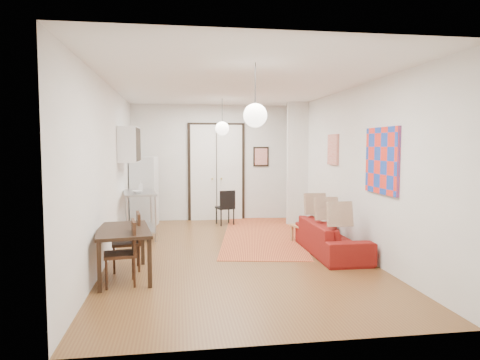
{
  "coord_description": "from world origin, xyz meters",
  "views": [
    {
      "loc": [
        -0.96,
        -7.3,
        1.87
      ],
      "look_at": [
        0.16,
        0.4,
        1.25
      ],
      "focal_mm": 32.0,
      "sensor_mm": 36.0,
      "label": 1
    }
  ],
  "objects": [
    {
      "name": "floor",
      "position": [
        0.0,
        0.0,
        0.0
      ],
      "size": [
        7.0,
        7.0,
        0.0
      ],
      "primitive_type": "plane",
      "color": "brown",
      "rests_on": "ground"
    },
    {
      "name": "ceiling",
      "position": [
        0.0,
        0.0,
        2.9
      ],
      "size": [
        4.2,
        7.0,
        0.02
      ],
      "primitive_type": "cube",
      "color": "white",
      "rests_on": "wall_back"
    },
    {
      "name": "wall_back",
      "position": [
        0.0,
        3.5,
        1.45
      ],
      "size": [
        4.2,
        0.02,
        2.9
      ],
      "primitive_type": "cube",
      "color": "silver",
      "rests_on": "floor"
    },
    {
      "name": "wall_front",
      "position": [
        0.0,
        -3.5,
        1.45
      ],
      "size": [
        4.2,
        0.02,
        2.9
      ],
      "primitive_type": "cube",
      "color": "silver",
      "rests_on": "floor"
    },
    {
      "name": "wall_left",
      "position": [
        -2.1,
        0.0,
        1.45
      ],
      "size": [
        0.02,
        7.0,
        2.9
      ],
      "primitive_type": "cube",
      "color": "silver",
      "rests_on": "floor"
    },
    {
      "name": "wall_right",
      "position": [
        2.1,
        0.0,
        1.45
      ],
      "size": [
        0.02,
        7.0,
        2.9
      ],
      "primitive_type": "cube",
      "color": "silver",
      "rests_on": "floor"
    },
    {
      "name": "double_doors",
      "position": [
        0.0,
        3.46,
        1.2
      ],
      "size": [
        1.44,
        0.06,
        2.5
      ],
      "primitive_type": "cube",
      "color": "white",
      "rests_on": "wall_back"
    },
    {
      "name": "stub_partition",
      "position": [
        1.85,
        2.55,
        1.45
      ],
      "size": [
        0.5,
        0.1,
        2.9
      ],
      "primitive_type": "cube",
      "color": "silver",
      "rests_on": "floor"
    },
    {
      "name": "wall_cabinet",
      "position": [
        -1.92,
        1.5,
        1.9
      ],
      "size": [
        0.35,
        1.0,
        0.7
      ],
      "primitive_type": "cube",
      "color": "white",
      "rests_on": "wall_left"
    },
    {
      "name": "painting_popart",
      "position": [
        2.08,
        -1.25,
        1.65
      ],
      "size": [
        0.05,
        1.0,
        1.0
      ],
      "primitive_type": "cube",
      "color": "red",
      "rests_on": "wall_right"
    },
    {
      "name": "painting_abstract",
      "position": [
        2.08,
        0.8,
        1.8
      ],
      "size": [
        0.05,
        0.5,
        0.6
      ],
      "primitive_type": "cube",
      "color": "beige",
      "rests_on": "wall_right"
    },
    {
      "name": "poster_back",
      "position": [
        1.15,
        3.47,
        1.6
      ],
      "size": [
        0.4,
        0.03,
        0.5
      ],
      "primitive_type": "cube",
      "color": "red",
      "rests_on": "wall_back"
    },
    {
      "name": "print_left",
      "position": [
        -2.07,
        2.0,
        1.95
      ],
      "size": [
        0.03,
        0.44,
        0.54
      ],
      "primitive_type": "cube",
      "color": "brown",
      "rests_on": "wall_left"
    },
    {
      "name": "pendant_back",
      "position": [
        0.0,
        2.0,
        2.25
      ],
      "size": [
        0.3,
        0.3,
        0.8
      ],
      "color": "white",
      "rests_on": "ceiling"
    },
    {
      "name": "pendant_front",
      "position": [
        0.0,
        -2.0,
        2.25
      ],
      "size": [
        0.3,
        0.3,
        0.8
      ],
      "color": "white",
      "rests_on": "ceiling"
    },
    {
      "name": "kilim_rug",
      "position": [
        0.78,
        1.43,
        0.01
      ],
      "size": [
        2.28,
        4.41,
        0.01
      ],
      "primitive_type": "cube",
      "rotation": [
        0.0,
        0.0,
        -0.17
      ],
      "color": "#C16130",
      "rests_on": "floor"
    },
    {
      "name": "sofa",
      "position": [
        1.66,
        -0.3,
        0.28
      ],
      "size": [
        1.96,
        0.78,
        0.57
      ],
      "primitive_type": "imported",
      "rotation": [
        0.0,
        0.0,
        1.56
      ],
      "color": "maroon",
      "rests_on": "floor"
    },
    {
      "name": "coffee_table",
      "position": [
        1.62,
        0.68,
        0.3
      ],
      "size": [
        0.86,
        0.63,
        0.34
      ],
      "rotation": [
        0.0,
        0.0,
        0.28
      ],
      "color": "tan",
      "rests_on": "floor"
    },
    {
      "name": "potted_plant",
      "position": [
        1.72,
        0.68,
        0.51
      ],
      "size": [
        0.34,
        0.36,
        0.34
      ],
      "primitive_type": "imported",
      "rotation": [
        0.0,
        0.0,
        0.28
      ],
      "color": "#376D31",
      "rests_on": "coffee_table"
    },
    {
      "name": "kitchen_counter",
      "position": [
        -1.75,
        1.58,
        0.61
      ],
      "size": [
        0.78,
        1.3,
        0.94
      ],
      "rotation": [
        0.0,
        0.0,
        0.14
      ],
      "color": "#A3A5A7",
      "rests_on": "floor"
    },
    {
      "name": "bowl",
      "position": [
        -1.75,
        1.28,
        0.97
      ],
      "size": [
        0.26,
        0.26,
        0.05
      ],
      "primitive_type": "imported",
      "rotation": [
        0.0,
        0.0,
        0.19
      ],
      "color": "silver",
      "rests_on": "kitchen_counter"
    },
    {
      "name": "soap_bottle",
      "position": [
        -1.75,
        1.83,
        1.04
      ],
      "size": [
        0.1,
        0.1,
        0.2
      ],
      "primitive_type": "imported",
      "rotation": [
        0.0,
        0.0,
        0.19
      ],
      "color": "#5394B5",
      "rests_on": "kitchen_counter"
    },
    {
      "name": "fridge",
      "position": [
        -1.75,
        2.91,
        0.81
      ],
      "size": [
        0.64,
        0.64,
        1.62
      ],
      "primitive_type": "cube",
      "rotation": [
        0.0,
        0.0,
        -0.14
      ],
      "color": "silver",
      "rests_on": "floor"
    },
    {
      "name": "dining_table",
      "position": [
        -1.75,
        -1.14,
        0.62
      ],
      "size": [
        0.91,
        1.36,
        0.7
      ],
      "rotation": [
        0.0,
        0.0,
        0.16
      ],
      "color": "black",
      "rests_on": "floor"
    },
    {
      "name": "dining_chair_near",
      "position": [
        -1.75,
        -0.7,
        0.5
      ],
      "size": [
        0.47,
        0.61,
        0.87
      ],
      "rotation": [
        0.0,
        0.0,
        -1.41
      ],
      "color": "#392012",
      "rests_on": "floor"
    },
    {
      "name": "dining_chair_far",
      "position": [
        -1.75,
        -1.4,
        0.5
      ],
      "size": [
        0.47,
        0.61,
        0.87
      ],
      "rotation": [
        0.0,
        0.0,
        -1.41
      ],
      "color": "#392012",
      "rests_on": "floor"
    },
    {
      "name": "black_side_chair",
      "position": [
        0.13,
        2.8,
        0.48
      ],
      "size": [
        0.46,
        0.47,
        0.83
      ],
      "rotation": [
        0.0,
        0.0,
        3.4
      ],
      "color": "black",
      "rests_on": "floor"
    }
  ]
}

